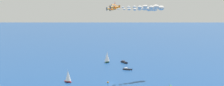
{
  "coord_description": "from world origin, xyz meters",
  "views": [
    {
      "loc": [
        -75.1,
        146.69,
        46.89
      ],
      "look_at": [
        -0.51,
        -0.65,
        26.02
      ],
      "focal_mm": 41.68,
      "sensor_mm": 36.0,
      "label": 1
    }
  ],
  "objects_px": {
    "motorboat_inshore": "(128,69)",
    "sailboat_far_port": "(107,57)",
    "biplane_wingman": "(111,9)",
    "wingwalker_wingman": "(111,5)",
    "biplane_lead": "(115,7)",
    "marker_buoy": "(108,82)",
    "motorboat_trailing": "(124,62)",
    "sailboat_offshore": "(68,76)",
    "wingwalker_lead": "(115,3)"
  },
  "relations": [
    {
      "from": "sailboat_offshore",
      "to": "marker_buoy",
      "type": "xyz_separation_m",
      "value": [
        -24.07,
        -10.28,
        -3.46
      ]
    },
    {
      "from": "motorboat_inshore",
      "to": "sailboat_offshore",
      "type": "xyz_separation_m",
      "value": [
        20.97,
        50.21,
        3.27
      ]
    },
    {
      "from": "sailboat_offshore",
      "to": "biplane_wingman",
      "type": "bearing_deg",
      "value": -141.44
    },
    {
      "from": "biplane_lead",
      "to": "biplane_wingman",
      "type": "xyz_separation_m",
      "value": [
        7.76,
        -10.29,
        -1.02
      ]
    },
    {
      "from": "motorboat_inshore",
      "to": "motorboat_trailing",
      "type": "height_order",
      "value": "motorboat_trailing"
    },
    {
      "from": "marker_buoy",
      "to": "biplane_wingman",
      "type": "height_order",
      "value": "biplane_wingman"
    },
    {
      "from": "sailboat_offshore",
      "to": "sailboat_far_port",
      "type": "bearing_deg",
      "value": -83.77
    },
    {
      "from": "motorboat_inshore",
      "to": "sailboat_far_port",
      "type": "bearing_deg",
      "value": -33.0
    },
    {
      "from": "sailboat_offshore",
      "to": "motorboat_inshore",
      "type": "bearing_deg",
      "value": -112.67
    },
    {
      "from": "motorboat_inshore",
      "to": "biplane_lead",
      "type": "height_order",
      "value": "biplane_lead"
    },
    {
      "from": "sailboat_offshore",
      "to": "wingwalker_wingman",
      "type": "bearing_deg",
      "value": -142.03
    },
    {
      "from": "sailboat_far_port",
      "to": "motorboat_trailing",
      "type": "height_order",
      "value": "sailboat_far_port"
    },
    {
      "from": "sailboat_offshore",
      "to": "biplane_wingman",
      "type": "relative_size",
      "value": 1.24
    },
    {
      "from": "marker_buoy",
      "to": "wingwalker_lead",
      "type": "bearing_deg",
      "value": 156.05
    },
    {
      "from": "motorboat_trailing",
      "to": "biplane_wingman",
      "type": "distance_m",
      "value": 74.65
    },
    {
      "from": "motorboat_trailing",
      "to": "sailboat_far_port",
      "type": "bearing_deg",
      "value": 18.75
    },
    {
      "from": "sailboat_far_port",
      "to": "wingwalker_wingman",
      "type": "distance_m",
      "value": 74.57
    },
    {
      "from": "motorboat_trailing",
      "to": "wingwalker_lead",
      "type": "bearing_deg",
      "value": 109.25
    },
    {
      "from": "sailboat_far_port",
      "to": "biplane_wingman",
      "type": "height_order",
      "value": "biplane_wingman"
    },
    {
      "from": "sailboat_far_port",
      "to": "motorboat_inshore",
      "type": "height_order",
      "value": "sailboat_far_port"
    },
    {
      "from": "wingwalker_wingman",
      "to": "motorboat_trailing",
      "type": "bearing_deg",
      "value": -74.63
    },
    {
      "from": "sailboat_far_port",
      "to": "wingwalker_lead",
      "type": "xyz_separation_m",
      "value": [
        -37.97,
        61.26,
        46.33
      ]
    },
    {
      "from": "wingwalker_wingman",
      "to": "sailboat_far_port",
      "type": "bearing_deg",
      "value": -59.34
    },
    {
      "from": "sailboat_far_port",
      "to": "biplane_lead",
      "type": "relative_size",
      "value": 1.54
    },
    {
      "from": "marker_buoy",
      "to": "motorboat_inshore",
      "type": "bearing_deg",
      "value": -85.55
    },
    {
      "from": "biplane_wingman",
      "to": "biplane_lead",
      "type": "bearing_deg",
      "value": 127.03
    },
    {
      "from": "motorboat_inshore",
      "to": "wingwalker_wingman",
      "type": "xyz_separation_m",
      "value": [
        -1.74,
        32.48,
        49.46
      ]
    },
    {
      "from": "sailboat_far_port",
      "to": "marker_buoy",
      "type": "distance_m",
      "value": 66.55
    },
    {
      "from": "motorboat_trailing",
      "to": "wingwalker_wingman",
      "type": "distance_m",
      "value": 76.2
    },
    {
      "from": "sailboat_far_port",
      "to": "marker_buoy",
      "type": "height_order",
      "value": "sailboat_far_port"
    },
    {
      "from": "motorboat_trailing",
      "to": "biplane_wingman",
      "type": "height_order",
      "value": "biplane_wingman"
    },
    {
      "from": "sailboat_offshore",
      "to": "motorboat_trailing",
      "type": "relative_size",
      "value": 0.98
    },
    {
      "from": "sailboat_far_port",
      "to": "biplane_wingman",
      "type": "bearing_deg",
      "value": 120.56
    },
    {
      "from": "motorboat_trailing",
      "to": "biplane_lead",
      "type": "xyz_separation_m",
      "value": [
        -22.92,
        66.09,
        48.23
      ]
    },
    {
      "from": "biplane_lead",
      "to": "biplane_wingman",
      "type": "relative_size",
      "value": 1.0
    },
    {
      "from": "biplane_wingman",
      "to": "wingwalker_wingman",
      "type": "xyz_separation_m",
      "value": [
        -0.23,
        0.19,
        2.13
      ]
    },
    {
      "from": "sailboat_far_port",
      "to": "wingwalker_wingman",
      "type": "xyz_separation_m",
      "value": [
        -30.21,
        50.97,
        45.27
      ]
    },
    {
      "from": "biplane_wingman",
      "to": "motorboat_inshore",
      "type": "bearing_deg",
      "value": -87.31
    },
    {
      "from": "marker_buoy",
      "to": "biplane_wingman",
      "type": "relative_size",
      "value": 0.31
    },
    {
      "from": "motorboat_inshore",
      "to": "marker_buoy",
      "type": "xyz_separation_m",
      "value": [
        -3.11,
        39.93,
        -0.2
      ]
    },
    {
      "from": "motorboat_inshore",
      "to": "biplane_wingman",
      "type": "relative_size",
      "value": 1.13
    },
    {
      "from": "wingwalker_lead",
      "to": "wingwalker_wingman",
      "type": "height_order",
      "value": "wingwalker_lead"
    },
    {
      "from": "biplane_lead",
      "to": "wingwalker_wingman",
      "type": "distance_m",
      "value": 12.64
    },
    {
      "from": "motorboat_inshore",
      "to": "sailboat_offshore",
      "type": "relative_size",
      "value": 0.91
    },
    {
      "from": "motorboat_inshore",
      "to": "sailboat_offshore",
      "type": "distance_m",
      "value": 54.51
    },
    {
      "from": "motorboat_inshore",
      "to": "biplane_lead",
      "type": "xyz_separation_m",
      "value": [
        -9.28,
        42.57,
        48.34
      ]
    },
    {
      "from": "sailboat_offshore",
      "to": "biplane_wingman",
      "type": "xyz_separation_m",
      "value": [
        -22.48,
        -17.92,
        44.06
      ]
    },
    {
      "from": "motorboat_inshore",
      "to": "sailboat_offshore",
      "type": "bearing_deg",
      "value": 67.33
    },
    {
      "from": "sailboat_offshore",
      "to": "biplane_lead",
      "type": "xyz_separation_m",
      "value": [
        -30.24,
        -7.63,
        45.08
      ]
    },
    {
      "from": "motorboat_inshore",
      "to": "motorboat_trailing",
      "type": "xyz_separation_m",
      "value": [
        13.65,
        -23.52,
        0.11
      ]
    }
  ]
}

